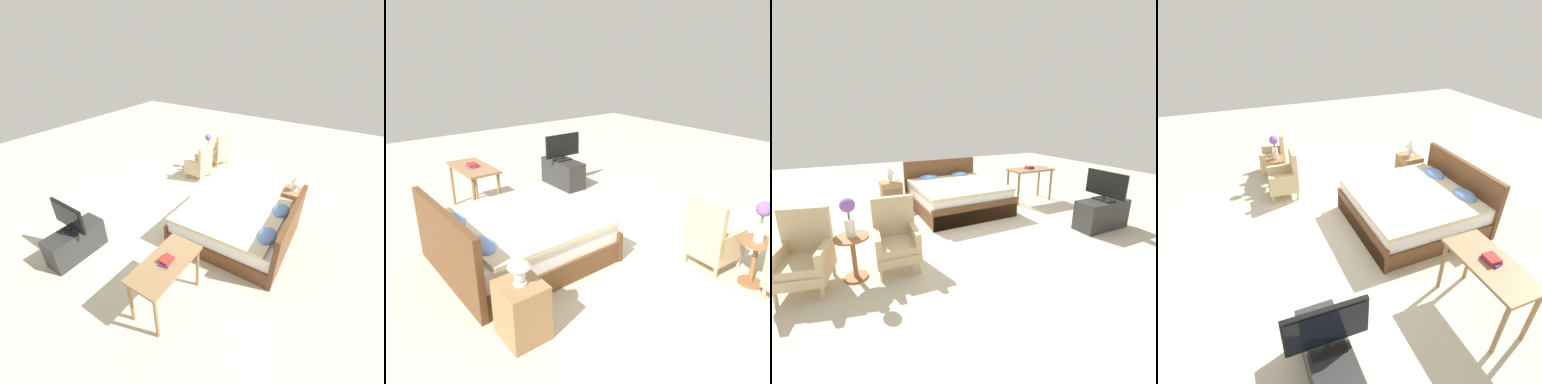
{
  "view_description": "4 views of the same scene",
  "coord_description": "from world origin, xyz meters",
  "views": [
    {
      "loc": [
        3.76,
        2.36,
        3.28
      ],
      "look_at": [
        0.38,
        0.17,
        0.81
      ],
      "focal_mm": 24.0,
      "sensor_mm": 36.0,
      "label": 1
    },
    {
      "loc": [
        -3.68,
        3.03,
        2.59
      ],
      "look_at": [
        0.16,
        0.03,
        0.7
      ],
      "focal_mm": 35.0,
      "sensor_mm": 36.0,
      "label": 2
    },
    {
      "loc": [
        -1.98,
        -3.93,
        1.9
      ],
      "look_at": [
        -0.06,
        0.11,
        0.63
      ],
      "focal_mm": 24.0,
      "sensor_mm": 36.0,
      "label": 3
    },
    {
      "loc": [
        3.61,
        -1.48,
        3.08
      ],
      "look_at": [
        -0.04,
        -0.04,
        0.71
      ],
      "focal_mm": 28.0,
      "sensor_mm": 36.0,
      "label": 4
    }
  ],
  "objects": [
    {
      "name": "ground_plane",
      "position": [
        0.0,
        0.0,
        0.0
      ],
      "size": [
        16.0,
        16.0,
        0.0
      ],
      "primitive_type": "plane",
      "color": "beige"
    },
    {
      "name": "bed",
      "position": [
        0.16,
        1.03,
        0.3
      ],
      "size": [
        1.83,
        1.99,
        0.96
      ],
      "color": "brown",
      "rests_on": "ground_plane"
    },
    {
      "name": "armchair_by_window_right",
      "position": [
        -1.47,
        -0.79,
        0.37
      ],
      "size": [
        0.57,
        0.57,
        0.92
      ],
      "color": "#CCB284",
      "rests_on": "ground_plane"
    },
    {
      "name": "side_table",
      "position": [
        -2.0,
        -0.85,
        0.35
      ],
      "size": [
        0.4,
        0.4,
        0.56
      ],
      "color": "#936038",
      "rests_on": "ground_plane"
    },
    {
      "name": "flower_vase",
      "position": [
        -2.0,
        -0.85,
        0.85
      ],
      "size": [
        0.17,
        0.17,
        0.48
      ],
      "color": "silver",
      "rests_on": "side_table"
    },
    {
      "name": "nightstand",
      "position": [
        -1.1,
        1.68,
        0.29
      ],
      "size": [
        0.44,
        0.41,
        0.58
      ],
      "color": "#997047",
      "rests_on": "ground_plane"
    },
    {
      "name": "table_lamp",
      "position": [
        -1.1,
        1.68,
        0.8
      ],
      "size": [
        0.22,
        0.22,
        0.33
      ],
      "color": "silver",
      "rests_on": "nightstand"
    },
    {
      "name": "tv_stand",
      "position": [
        2.09,
        -1.09,
        0.26
      ],
      "size": [
        0.96,
        0.4,
        0.52
      ],
      "color": "#2D2D2D",
      "rests_on": "ground_plane"
    },
    {
      "name": "tv_flatscreen",
      "position": [
        2.09,
        -1.09,
        0.79
      ],
      "size": [
        0.21,
        0.75,
        0.52
      ],
      "color": "black",
      "rests_on": "tv_stand"
    },
    {
      "name": "vanity_desk",
      "position": [
        1.99,
        0.79,
        0.66
      ],
      "size": [
        1.04,
        0.52,
        0.77
      ],
      "color": "#8E6B47",
      "rests_on": "ground_plane"
    },
    {
      "name": "book_stack",
      "position": [
        1.96,
        0.8,
        0.8
      ],
      "size": [
        0.23,
        0.17,
        0.06
      ],
      "color": "#66387A",
      "rests_on": "vanity_desk"
    }
  ]
}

